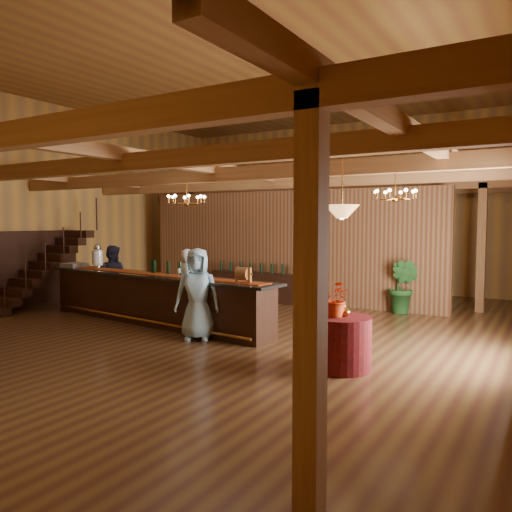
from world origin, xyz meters
The scene contains 28 objects.
floor centered at (0.00, 0.00, 0.00)m, with size 14.00×14.00×0.00m, color brown.
ceiling centered at (0.00, 0.00, 5.50)m, with size 14.00×14.00×0.00m, color brown.
wall_back centered at (0.00, 7.00, 2.75)m, with size 12.00×0.10×5.50m, color #BD8335.
wall_left centered at (-6.00, 0.00, 2.75)m, with size 0.10×14.00×5.50m, color #BD8335.
beam_grid centered at (0.00, 0.51, 3.24)m, with size 11.90×13.90×0.39m.
support_posts centered at (0.00, -0.50, 1.60)m, with size 9.20×10.20×3.20m.
partition_wall centered at (-0.50, 3.50, 1.55)m, with size 9.00×0.18×3.10m, color brown.
staircase centered at (-5.45, -0.74, 1.00)m, with size 1.00×2.80×2.00m.
backroom_boxes centered at (-0.29, 5.50, 0.53)m, with size 4.10×0.60×1.10m.
tasting_bar centered at (-1.52, -0.73, 0.56)m, with size 6.62×1.53×1.11m.
beverage_dispenser centered at (-3.58, -0.45, 1.38)m, with size 0.26×0.26×0.60m.
glass_rack_tray centered at (-4.41, -0.47, 1.15)m, with size 0.50×0.50×0.10m, color gray.
raffle_drum centered at (1.06, -1.06, 1.27)m, with size 0.34×0.24×0.30m.
bar_bottle_0 centered at (-1.66, -0.59, 1.25)m, with size 0.07×0.07×0.30m, color black.
bar_bottle_1 centered at (-1.58, -0.59, 1.25)m, with size 0.07×0.07×0.30m, color black.
bar_bottle_2 centered at (-1.14, -0.64, 1.25)m, with size 0.07×0.07×0.30m, color black.
bar_bottle_3 centered at (-0.77, -0.68, 1.25)m, with size 0.07×0.07×0.30m, color black.
backbar_shelf centered at (-1.21, 3.18, 0.40)m, with size 2.82×0.44×0.79m, color black.
round_table centered at (3.31, -1.82, 0.41)m, with size 0.94×0.94×0.81m, color maroon.
chandelier_left centered at (-0.71, -0.51, 2.72)m, with size 0.80×0.80×0.63m.
chandelier_right centered at (3.42, 0.60, 2.77)m, with size 0.80×0.80×0.59m.
pendant_lamp centered at (3.31, -1.82, 2.40)m, with size 0.52×0.52×0.90m.
bartender centered at (-1.17, 0.07, 0.81)m, with size 0.59×0.39×1.62m, color white.
staff_second centered at (-3.55, -0.02, 0.82)m, with size 0.80×0.62×1.65m, color black.
guest centered at (0.27, -1.43, 0.88)m, with size 0.86×0.56×1.75m, color #9ED1F0.
floor_plant centered at (2.92, 3.26, 0.67)m, with size 0.74×0.59×1.34m, color #1D491B.
table_flowers centered at (3.26, -1.91, 1.10)m, with size 0.51×0.44×0.57m, color #B9300D.
table_vase centered at (3.35, -1.79, 0.96)m, with size 0.14×0.14×0.29m, color #BF7A2D.
Camera 1 is at (6.07, -8.90, 2.26)m, focal length 35.00 mm.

